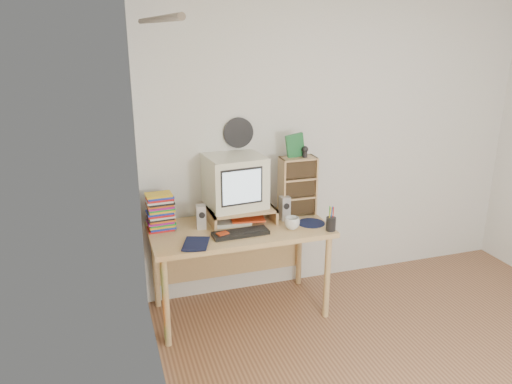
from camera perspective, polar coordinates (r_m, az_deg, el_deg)
back_wall at (r=4.48m, az=9.50°, el=5.21°), size 3.50×0.00×3.50m
left_wall at (r=2.36m, az=-9.65°, el=-6.90°), size 0.00×3.50×3.50m
curtain at (r=2.84m, az=-10.21°, el=-4.68°), size 0.00×2.20×2.20m
wall_disc at (r=4.08m, az=-2.02°, el=6.78°), size 0.25×0.02×0.25m
desk at (r=4.04m, az=-2.14°, el=-5.49°), size 1.40×0.70×0.75m
monitor_riser at (r=4.00m, az=-1.63°, el=-2.20°), size 0.52×0.30×0.12m
crt_monitor at (r=3.96m, az=-2.32°, el=1.14°), size 0.48×0.48×0.41m
speaker_left at (r=3.90m, az=-6.30°, el=-2.84°), size 0.08×0.08×0.19m
speaker_right at (r=4.06m, az=3.29°, el=-1.85°), size 0.08×0.08×0.20m
keyboard at (r=3.79m, az=-1.77°, el=-4.73°), size 0.43×0.16×0.03m
dvd_stack at (r=3.91m, az=-10.87°, el=-2.35°), size 0.20×0.15×0.28m
cd_rack at (r=4.13m, az=4.77°, el=0.65°), size 0.30×0.16×0.49m
mug at (r=3.89m, az=4.14°, el=-3.57°), size 0.15×0.15×0.09m
diary at (r=3.65m, az=-8.26°, el=-5.72°), size 0.26×0.22×0.04m
mousepad at (r=4.03m, az=6.32°, el=-3.55°), size 0.26×0.26×0.00m
pen_cup at (r=3.89m, az=8.57°, el=-3.33°), size 0.09×0.09×0.15m
papers at (r=4.02m, az=-2.18°, el=-3.20°), size 0.33×0.26×0.04m
red_box at (r=3.73m, az=-3.83°, el=-4.98°), size 0.10×0.08×0.04m
game_box at (r=4.05m, az=4.48°, el=5.31°), size 0.15×0.04×0.19m
webcam at (r=4.06m, az=5.60°, el=4.61°), size 0.06×0.06×0.09m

